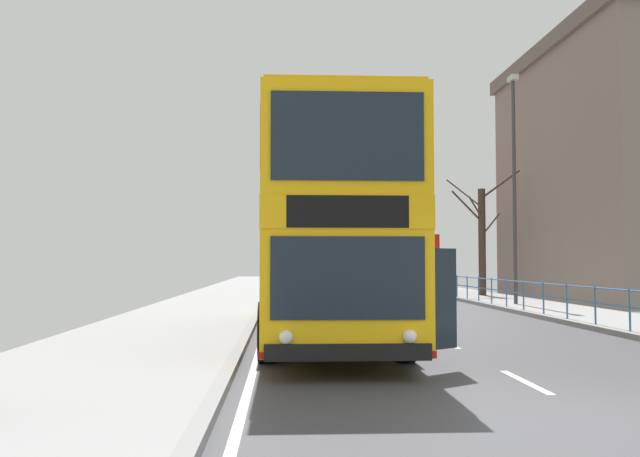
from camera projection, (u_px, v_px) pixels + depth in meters
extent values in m
cube|color=#404045|center=(609.00, 426.00, 7.45)|extent=(8.40, 140.00, 0.06)
cube|color=silver|center=(525.00, 382.00, 10.05)|extent=(0.12, 2.00, 0.00)
cube|color=silver|center=(447.00, 343.00, 14.83)|extent=(0.12, 2.00, 0.00)
cube|color=silver|center=(407.00, 323.00, 19.62)|extent=(0.12, 2.00, 0.00)
cube|color=silver|center=(383.00, 311.00, 24.41)|extent=(0.12, 2.00, 0.00)
cube|color=silver|center=(367.00, 303.00, 29.20)|extent=(0.12, 2.00, 0.00)
cube|color=silver|center=(355.00, 297.00, 33.99)|extent=(0.12, 2.00, 0.00)
cube|color=silver|center=(346.00, 293.00, 38.77)|extent=(0.12, 2.00, 0.00)
cube|color=silver|center=(339.00, 290.00, 43.56)|extent=(0.12, 2.00, 0.00)
cube|color=silver|center=(334.00, 287.00, 48.35)|extent=(0.12, 2.00, 0.00)
cube|color=silver|center=(329.00, 285.00, 53.14)|extent=(0.12, 2.00, 0.00)
cube|color=silver|center=(325.00, 283.00, 57.93)|extent=(0.12, 2.00, 0.00)
cube|color=silver|center=(237.00, 428.00, 7.25)|extent=(0.12, 133.00, 0.00)
cube|color=gray|center=(204.00, 422.00, 7.23)|extent=(0.20, 140.00, 0.14)
cube|color=#F4B20F|center=(326.00, 283.00, 15.13)|extent=(2.52, 10.50, 1.85)
cube|color=#F4B20F|center=(326.00, 229.00, 15.18)|extent=(2.54, 10.56, 0.48)
cube|color=#F4B20F|center=(326.00, 179.00, 15.24)|extent=(2.52, 10.50, 1.69)
cube|color=#D0970D|center=(326.00, 139.00, 15.28)|extent=(2.45, 10.19, 0.08)
cube|color=#19232D|center=(348.00, 278.00, 9.89)|extent=(2.20, 0.04, 1.18)
cube|color=black|center=(348.00, 212.00, 9.93)|extent=(1.75, 0.03, 0.46)
cube|color=#19232D|center=(348.00, 136.00, 9.98)|extent=(2.20, 0.04, 1.28)
cube|color=black|center=(348.00, 352.00, 9.83)|extent=(2.37, 0.09, 0.24)
cube|color=#B2140F|center=(326.00, 323.00, 15.09)|extent=(2.55, 10.56, 0.10)
cube|color=#19232D|center=(382.00, 271.00, 15.46)|extent=(0.04, 8.19, 0.96)
cube|color=#19232D|center=(384.00, 176.00, 15.30)|extent=(0.04, 9.45, 1.01)
cube|color=#19232D|center=(268.00, 271.00, 15.34)|extent=(0.04, 8.19, 0.96)
cube|color=#19232D|center=(268.00, 175.00, 15.18)|extent=(0.04, 9.45, 1.01)
sphere|color=white|center=(410.00, 336.00, 9.88)|extent=(0.20, 0.20, 0.20)
sphere|color=white|center=(286.00, 337.00, 9.79)|extent=(0.20, 0.20, 0.20)
cube|color=#19232D|center=(439.00, 299.00, 11.01)|extent=(0.68, 0.49, 1.59)
cube|color=black|center=(414.00, 298.00, 11.29)|extent=(0.10, 0.90, 1.59)
cylinder|color=black|center=(406.00, 331.00, 12.11)|extent=(0.30, 1.04, 1.04)
cylinder|color=black|center=(267.00, 332.00, 11.99)|extent=(0.30, 1.04, 1.04)
cylinder|color=black|center=(364.00, 307.00, 18.49)|extent=(0.30, 1.04, 1.04)
cylinder|color=black|center=(273.00, 308.00, 18.37)|extent=(0.30, 1.04, 1.04)
cube|color=red|center=(401.00, 263.00, 38.14)|extent=(2.72, 9.25, 2.74)
cube|color=#19232D|center=(378.00, 256.00, 38.12)|extent=(0.23, 7.81, 1.31)
cube|color=#19232D|center=(423.00, 256.00, 38.19)|extent=(0.23, 7.81, 1.31)
cube|color=#19232D|center=(390.00, 258.00, 42.75)|extent=(2.13, 0.09, 1.64)
cylinder|color=black|center=(374.00, 283.00, 40.64)|extent=(0.31, 0.97, 0.96)
cylinder|color=black|center=(415.00, 283.00, 40.70)|extent=(0.31, 0.97, 0.96)
cylinder|color=black|center=(385.00, 287.00, 35.26)|extent=(0.31, 0.97, 0.96)
cylinder|color=black|center=(432.00, 287.00, 35.32)|extent=(0.31, 0.97, 0.96)
cylinder|color=#386BA8|center=(630.00, 310.00, 16.00)|extent=(0.05, 0.05, 0.98)
cylinder|color=#386BA8|center=(595.00, 305.00, 17.77)|extent=(0.05, 0.05, 0.98)
cylinder|color=#386BA8|center=(567.00, 301.00, 19.55)|extent=(0.05, 0.05, 0.98)
cylinder|color=#386BA8|center=(543.00, 298.00, 21.32)|extent=(0.05, 0.05, 0.98)
cylinder|color=#386BA8|center=(524.00, 295.00, 23.09)|extent=(0.05, 0.05, 0.98)
cylinder|color=#386BA8|center=(506.00, 293.00, 24.86)|extent=(0.05, 0.05, 0.98)
cylinder|color=#386BA8|center=(492.00, 291.00, 26.63)|extent=(0.05, 0.05, 0.98)
cylinder|color=#386BA8|center=(479.00, 289.00, 28.40)|extent=(0.05, 0.05, 0.98)
cylinder|color=#386BA8|center=(467.00, 287.00, 30.18)|extent=(0.05, 0.05, 0.98)
cylinder|color=#386BA8|center=(457.00, 286.00, 31.95)|extent=(0.05, 0.05, 0.98)
cylinder|color=#386BA8|center=(448.00, 285.00, 33.72)|extent=(0.05, 0.05, 0.98)
cylinder|color=#386BA8|center=(440.00, 284.00, 35.49)|extent=(0.05, 0.05, 0.98)
cylinder|color=#386BA8|center=(432.00, 283.00, 37.26)|extent=(0.05, 0.05, 0.98)
cylinder|color=#386BA8|center=(426.00, 282.00, 39.03)|extent=(0.05, 0.05, 0.98)
cylinder|color=#386BA8|center=(419.00, 281.00, 40.81)|extent=(0.05, 0.05, 0.98)
cylinder|color=#386BA8|center=(515.00, 281.00, 24.00)|extent=(0.04, 33.75, 0.04)
cylinder|color=#386BA8|center=(515.00, 292.00, 23.98)|extent=(0.04, 33.75, 0.04)
cylinder|color=#38383D|center=(514.00, 192.00, 26.62)|extent=(0.14, 0.14, 8.50)
cube|color=#B2B2AD|center=(513.00, 78.00, 26.83)|extent=(0.28, 0.60, 0.20)
cylinder|color=#423328|center=(482.00, 242.00, 33.58)|extent=(0.35, 0.35, 5.11)
cylinder|color=#423328|center=(491.00, 225.00, 33.13)|extent=(0.64, 1.10, 1.04)
cylinder|color=#423328|center=(464.00, 194.00, 33.25)|extent=(1.93, 0.85, 1.27)
cylinder|color=#423328|center=(483.00, 204.00, 34.19)|extent=(0.57, 1.13, 1.19)
cylinder|color=#423328|center=(467.00, 207.00, 33.43)|extent=(1.62, 0.49, 1.50)
cylinder|color=#423328|center=(500.00, 184.00, 33.74)|extent=(1.92, 0.15, 1.43)
cylinder|color=#423328|center=(475.00, 207.00, 33.24)|extent=(0.92, 0.89, 1.00)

